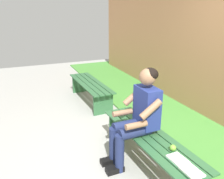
# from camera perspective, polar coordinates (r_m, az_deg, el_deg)

# --- Properties ---
(ground_plane) EXTENTS (10.00, 7.00, 0.04)m
(ground_plane) POSITION_cam_1_polar(r_m,az_deg,el_deg) (3.76, -14.40, -11.55)
(ground_plane) COLOR #9E9E99
(grass_strip) EXTENTS (9.00, 1.45, 0.03)m
(grass_strip) POSITION_cam_1_polar(r_m,az_deg,el_deg) (4.47, 13.05, -5.72)
(grass_strip) COLOR #478C38
(grass_strip) RESTS_ON ground
(bench_near) EXTENTS (1.73, 0.49, 0.42)m
(bench_near) POSITION_cam_1_polar(r_m,az_deg,el_deg) (2.95, 9.05, -12.65)
(bench_near) COLOR #2D6038
(bench_near) RESTS_ON ground
(bench_far) EXTENTS (1.59, 0.48, 0.42)m
(bench_far) POSITION_cam_1_polar(r_m,az_deg,el_deg) (4.83, -5.29, 0.54)
(bench_far) COLOR #2D6038
(bench_far) RESTS_ON ground
(person_seated) EXTENTS (0.50, 0.69, 1.23)m
(person_seated) POSITION_cam_1_polar(r_m,az_deg,el_deg) (2.83, 6.40, -6.01)
(person_seated) COLOR navy
(person_seated) RESTS_ON ground
(apple) EXTENTS (0.07, 0.07, 0.07)m
(apple) POSITION_cam_1_polar(r_m,az_deg,el_deg) (2.65, 14.70, -13.66)
(apple) COLOR #72B738
(apple) RESTS_ON bench_near
(book_open) EXTENTS (0.42, 0.17, 0.02)m
(book_open) POSITION_cam_1_polar(r_m,az_deg,el_deg) (2.47, 17.39, -17.39)
(book_open) COLOR white
(book_open) RESTS_ON bench_near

